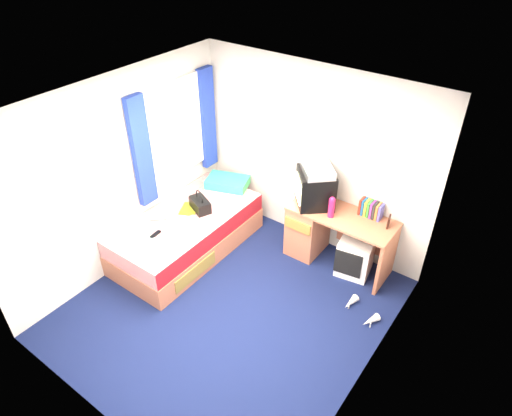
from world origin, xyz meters
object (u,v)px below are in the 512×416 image
Objects in this scene: bed at (187,233)px; crt_tv at (315,188)px; vcr at (317,169)px; picture_frame at (389,222)px; pink_water_bottle at (331,208)px; aerosol_can at (333,205)px; magazine at (189,209)px; storage_cube at (355,256)px; towel at (191,227)px; colour_swatch_fan at (150,237)px; pillow at (227,182)px; handbag at (200,204)px; desk at (321,229)px; water_bottle at (159,217)px; white_heels at (360,311)px; remote_control at (155,234)px.

crt_tv is at bearing 35.75° from bed.
picture_frame is (0.93, 0.09, -0.42)m from vcr.
picture_frame is 0.58× the size of pink_water_bottle.
aerosol_can is 1.84m from magazine.
bed is at bearing -164.75° from storage_cube.
bed is 0.32m from magazine.
towel reaches higher than colour_swatch_fan.
handbag reaches higher than pillow.
vcr is at bearing 30.15° from magazine.
pink_water_bottle is at bearing -35.46° from desk.
aerosol_can is at bearing 39.37° from towel.
white_heels is at bearing 11.99° from water_bottle.
desk is 3.61× the size of handbag.
magazine reaches higher than storage_cube.
vcr reaches higher than colour_swatch_fan.
pillow is 4.04× the size of picture_frame.
bed is at bearing -146.77° from desk.
magazine is 0.63× the size of white_heels.
vcr is at bearing 45.96° from towel.
towel is 0.47m from water_bottle.
pink_water_bottle is 1.71m from towel.
remote_control is (-2.27, -1.53, -0.27)m from picture_frame.
storage_cube is 2.19m from magazine.
handbag reaches higher than remote_control.
aerosol_can is at bearing 45.99° from crt_tv.
handbag is (0.08, -0.65, 0.02)m from pillow.
pink_water_bottle reaches higher than colour_swatch_fan.
desk is at bearing 27.93° from magazine.
handbag is 2.25× the size of remote_control.
picture_frame reaches higher than water_bottle.
desk is at bearing 174.64° from picture_frame.
desk is 2.77× the size of vcr.
pink_water_bottle is 0.67× the size of handbag.
pillow is 1.15× the size of storage_cube.
handbag is at bearing 58.81° from water_bottle.
magazine is (-1.51, -0.80, 0.14)m from desk.
crt_tv is at bearing -93.17° from vcr.
pillow is 1.48m from desk.
magazine is (-0.12, -0.08, -0.08)m from handbag.
desk is at bearing 51.23° from handbag.
storage_cube is 2.45m from remote_control.
vcr is 2.06m from water_bottle.
aerosol_can is (1.57, 0.93, 0.57)m from bed.
towel is at bearing -157.72° from storage_cube.
storage_cube is 1.05× the size of vcr.
handbag is at bearing -83.02° from pillow.
colour_swatch_fan is (-1.49, -1.50, 0.14)m from desk.
desk is at bearing 45.33° from colour_swatch_fan.
crt_tv is 1.71× the size of handbag.
bed is 12.50× the size of remote_control.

